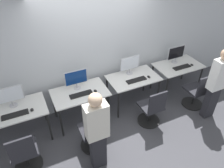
{
  "coord_description": "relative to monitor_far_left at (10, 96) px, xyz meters",
  "views": [
    {
      "loc": [
        -1.51,
        -3.06,
        3.46
      ],
      "look_at": [
        0.0,
        0.14,
        0.89
      ],
      "focal_mm": 35.0,
      "sensor_mm": 36.0,
      "label": 1
    }
  ],
  "objects": [
    {
      "name": "keyboard_far_left",
      "position": [
        0.0,
        -0.28,
        -0.23
      ],
      "size": [
        0.46,
        0.14,
        0.02
      ],
      "color": "black",
      "rests_on": "desk_far_left"
    },
    {
      "name": "desk_far_right",
      "position": [
        3.73,
        -0.14,
        -0.32
      ],
      "size": [
        1.12,
        0.7,
        0.74
      ],
      "color": "silver",
      "rests_on": "ground_plane"
    },
    {
      "name": "wall_back",
      "position": [
        1.87,
        0.33,
        0.43
      ],
      "size": [
        12.0,
        0.05,
        2.8
      ],
      "color": "#B7BCC1",
      "rests_on": "ground_plane"
    },
    {
      "name": "monitor_far_right",
      "position": [
        3.73,
        0.01,
        0.0
      ],
      "size": [
        0.46,
        0.15,
        0.42
      ],
      "color": "#B2B2B7",
      "rests_on": "desk_far_right"
    },
    {
      "name": "desk_far_left",
      "position": [
        0.0,
        -0.14,
        -0.32
      ],
      "size": [
        1.12,
        0.7,
        0.74
      ],
      "color": "silver",
      "rests_on": "ground_plane"
    },
    {
      "name": "office_chair_right",
      "position": [
        2.52,
        -0.88,
        -0.6
      ],
      "size": [
        0.48,
        0.48,
        0.91
      ],
      "color": "black",
      "rests_on": "ground_plane"
    },
    {
      "name": "keyboard_far_right",
      "position": [
        3.73,
        -0.27,
        -0.23
      ],
      "size": [
        0.46,
        0.14,
        0.02
      ],
      "color": "black",
      "rests_on": "desk_far_right"
    },
    {
      "name": "monitor_left",
      "position": [
        1.24,
        0.02,
        0.0
      ],
      "size": [
        0.46,
        0.15,
        0.42
      ],
      "color": "#B2B2B7",
      "rests_on": "desk_left"
    },
    {
      "name": "office_chair_left",
      "position": [
        1.19,
        -0.98,
        -0.6
      ],
      "size": [
        0.48,
        0.48,
        0.91
      ],
      "color": "black",
      "rests_on": "ground_plane"
    },
    {
      "name": "mouse_left",
      "position": [
        1.54,
        -0.26,
        -0.22
      ],
      "size": [
        0.06,
        0.09,
        0.03
      ],
      "color": "black",
      "rests_on": "desk_left"
    },
    {
      "name": "ground_plane",
      "position": [
        1.87,
        -0.49,
        -0.97
      ],
      "size": [
        20.0,
        20.0,
        0.0
      ],
      "primitive_type": "plane",
      "color": "#3D3D42"
    },
    {
      "name": "person_far_right",
      "position": [
        3.8,
        -1.22,
        -0.08
      ],
      "size": [
        0.36,
        0.22,
        1.64
      ],
      "color": "#232328",
      "rests_on": "ground_plane"
    },
    {
      "name": "monitor_right",
      "position": [
        2.49,
        0.04,
        0.0
      ],
      "size": [
        0.46,
        0.15,
        0.42
      ],
      "color": "#B2B2B7",
      "rests_on": "desk_right"
    },
    {
      "name": "office_chair_far_left",
      "position": [
        0.01,
        -0.9,
        -0.6
      ],
      "size": [
        0.48,
        0.48,
        0.91
      ],
      "color": "black",
      "rests_on": "ground_plane"
    },
    {
      "name": "desk_right",
      "position": [
        2.49,
        -0.14,
        -0.32
      ],
      "size": [
        1.12,
        0.7,
        0.74
      ],
      "color": "silver",
      "rests_on": "ground_plane"
    },
    {
      "name": "mouse_far_left",
      "position": [
        0.29,
        -0.28,
        -0.22
      ],
      "size": [
        0.06,
        0.09,
        0.03
      ],
      "color": "black",
      "rests_on": "desk_far_left"
    },
    {
      "name": "desk_left",
      "position": [
        1.24,
        -0.14,
        -0.32
      ],
      "size": [
        1.12,
        0.7,
        0.74
      ],
      "color": "silver",
      "rests_on": "ground_plane"
    },
    {
      "name": "monitor_far_left",
      "position": [
        0.0,
        0.0,
        0.0
      ],
      "size": [
        0.46,
        0.15,
        0.42
      ],
      "color": "#B2B2B7",
      "rests_on": "desk_far_left"
    },
    {
      "name": "mouse_far_right",
      "position": [
        4.02,
        -0.29,
        -0.22
      ],
      "size": [
        0.06,
        0.09,
        0.03
      ],
      "color": "black",
      "rests_on": "desk_far_right"
    },
    {
      "name": "keyboard_right",
      "position": [
        2.49,
        -0.27,
        -0.23
      ],
      "size": [
        0.46,
        0.14,
        0.02
      ],
      "color": "black",
      "rests_on": "desk_right"
    },
    {
      "name": "keyboard_left",
      "position": [
        1.24,
        -0.23,
        -0.23
      ],
      "size": [
        0.46,
        0.14,
        0.02
      ],
      "color": "black",
      "rests_on": "desk_left"
    },
    {
      "name": "person_left",
      "position": [
        1.14,
        -1.34,
        -0.11
      ],
      "size": [
        0.36,
        0.21,
        1.59
      ],
      "color": "#232328",
      "rests_on": "ground_plane"
    },
    {
      "name": "office_chair_far_right",
      "position": [
        3.77,
        -0.85,
        -0.6
      ],
      "size": [
        0.48,
        0.48,
        0.91
      ],
      "color": "black",
      "rests_on": "ground_plane"
    },
    {
      "name": "mouse_right",
      "position": [
        2.8,
        -0.29,
        -0.22
      ],
      "size": [
        0.06,
        0.09,
        0.03
      ],
      "color": "black",
      "rests_on": "desk_right"
    }
  ]
}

